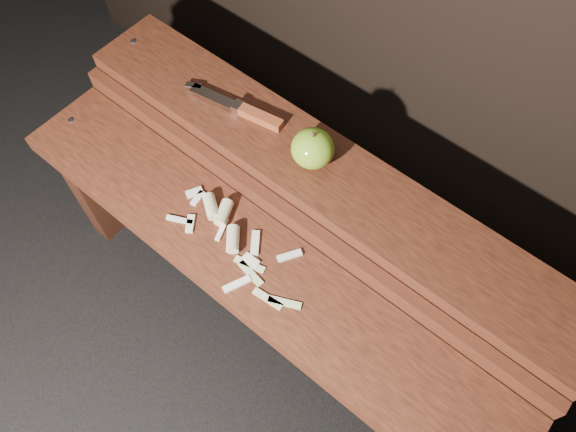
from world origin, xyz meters
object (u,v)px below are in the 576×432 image
Objects in this scene: bench_rear_tier at (319,192)px; apple at (313,148)px; knife at (248,112)px; bench_front_tier at (251,278)px.

bench_rear_tier is 13.28× the size of apple.
bench_rear_tier is at bearing -8.86° from apple.
knife reaches higher than bench_rear_tier.
bench_front_tier is 13.28× the size of apple.
bench_front_tier is 0.35m from knife.
bench_front_tier is at bearing -83.16° from apple.
apple reaches higher than bench_front_tier.
knife is at bearing 177.02° from bench_rear_tier.
knife is at bearing 130.86° from bench_front_tier.
knife is at bearing 177.95° from apple.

